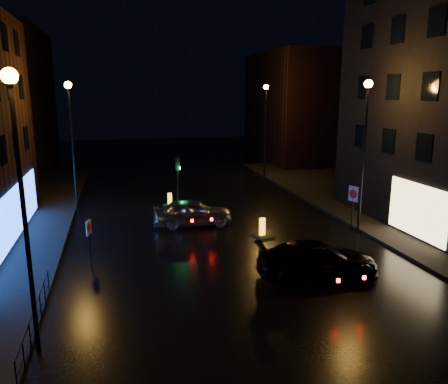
{
  "coord_description": "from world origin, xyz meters",
  "views": [
    {
      "loc": [
        -5.18,
        -14.9,
        7.74
      ],
      "look_at": [
        0.02,
        5.95,
        2.8
      ],
      "focal_mm": 35.0,
      "sensor_mm": 36.0,
      "label": 1
    }
  ],
  "objects_px": {
    "traffic_signal": "(178,200)",
    "silver_hatchback": "(193,212)",
    "road_sign_right": "(353,198)",
    "dark_sedan": "(317,260)",
    "bollard_far": "(170,204)",
    "road_sign_left": "(89,231)",
    "bollard_near": "(262,233)"
  },
  "relations": [
    {
      "from": "bollard_near",
      "to": "road_sign_right",
      "type": "height_order",
      "value": "road_sign_right"
    },
    {
      "from": "bollard_far",
      "to": "bollard_near",
      "type": "bearing_deg",
      "value": -70.13
    },
    {
      "from": "silver_hatchback",
      "to": "bollard_near",
      "type": "height_order",
      "value": "silver_hatchback"
    },
    {
      "from": "dark_sedan",
      "to": "bollard_near",
      "type": "xyz_separation_m",
      "value": [
        -0.58,
        5.55,
        -0.52
      ]
    },
    {
      "from": "dark_sedan",
      "to": "bollard_near",
      "type": "bearing_deg",
      "value": 12.22
    },
    {
      "from": "road_sign_left",
      "to": "bollard_near",
      "type": "bearing_deg",
      "value": 29.51
    },
    {
      "from": "bollard_far",
      "to": "road_sign_left",
      "type": "xyz_separation_m",
      "value": [
        -4.82,
        -9.36,
        1.35
      ]
    },
    {
      "from": "dark_sedan",
      "to": "bollard_near",
      "type": "height_order",
      "value": "dark_sedan"
    },
    {
      "from": "silver_hatchback",
      "to": "dark_sedan",
      "type": "xyz_separation_m",
      "value": [
        3.88,
        -8.54,
        -0.04
      ]
    },
    {
      "from": "dark_sedan",
      "to": "road_sign_left",
      "type": "height_order",
      "value": "road_sign_left"
    },
    {
      "from": "dark_sedan",
      "to": "bollard_far",
      "type": "height_order",
      "value": "dark_sedan"
    },
    {
      "from": "road_sign_left",
      "to": "road_sign_right",
      "type": "height_order",
      "value": "road_sign_right"
    },
    {
      "from": "dark_sedan",
      "to": "road_sign_right",
      "type": "bearing_deg",
      "value": -35.25
    },
    {
      "from": "bollard_far",
      "to": "road_sign_left",
      "type": "relative_size",
      "value": 0.56
    },
    {
      "from": "road_sign_left",
      "to": "bollard_far",
      "type": "bearing_deg",
      "value": 81.38
    },
    {
      "from": "traffic_signal",
      "to": "silver_hatchback",
      "type": "bearing_deg",
      "value": -86.84
    },
    {
      "from": "traffic_signal",
      "to": "bollard_far",
      "type": "height_order",
      "value": "traffic_signal"
    },
    {
      "from": "road_sign_left",
      "to": "road_sign_right",
      "type": "bearing_deg",
      "value": 24.39
    },
    {
      "from": "traffic_signal",
      "to": "silver_hatchback",
      "type": "height_order",
      "value": "traffic_signal"
    },
    {
      "from": "bollard_near",
      "to": "bollard_far",
      "type": "height_order",
      "value": "bollard_near"
    },
    {
      "from": "traffic_signal",
      "to": "bollard_near",
      "type": "height_order",
      "value": "traffic_signal"
    },
    {
      "from": "silver_hatchback",
      "to": "road_sign_right",
      "type": "xyz_separation_m",
      "value": [
        8.54,
        -3.27,
        1.16
      ]
    },
    {
      "from": "silver_hatchback",
      "to": "bollard_far",
      "type": "height_order",
      "value": "silver_hatchback"
    },
    {
      "from": "dark_sedan",
      "to": "silver_hatchback",
      "type": "bearing_deg",
      "value": 30.72
    },
    {
      "from": "silver_hatchback",
      "to": "road_sign_left",
      "type": "xyz_separation_m",
      "value": [
        -5.62,
        -4.7,
        0.77
      ]
    },
    {
      "from": "traffic_signal",
      "to": "dark_sedan",
      "type": "xyz_separation_m",
      "value": [
        4.12,
        -12.9,
        0.25
      ]
    },
    {
      "from": "silver_hatchback",
      "to": "road_sign_left",
      "type": "height_order",
      "value": "road_sign_left"
    },
    {
      "from": "traffic_signal",
      "to": "dark_sedan",
      "type": "bearing_deg",
      "value": -72.28
    },
    {
      "from": "road_sign_right",
      "to": "bollard_near",
      "type": "bearing_deg",
      "value": -23.96
    },
    {
      "from": "traffic_signal",
      "to": "bollard_far",
      "type": "bearing_deg",
      "value": 151.87
    },
    {
      "from": "road_sign_right",
      "to": "bollard_far",
      "type": "bearing_deg",
      "value": -61.18
    },
    {
      "from": "bollard_far",
      "to": "road_sign_left",
      "type": "height_order",
      "value": "road_sign_left"
    }
  ]
}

